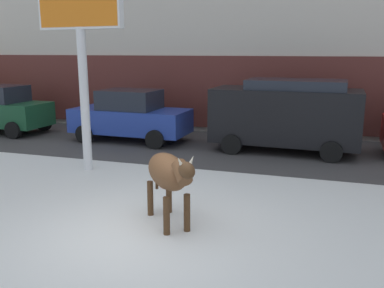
{
  "coord_description": "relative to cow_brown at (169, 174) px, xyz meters",
  "views": [
    {
      "loc": [
        2.98,
        -6.43,
        3.22
      ],
      "look_at": [
        0.15,
        2.57,
        1.1
      ],
      "focal_mm": 39.22,
      "sensor_mm": 36.0,
      "label": 1
    }
  ],
  "objects": [
    {
      "name": "ground_plane",
      "position": [
        -0.34,
        -0.52,
        -0.99
      ],
      "size": [
        120.0,
        120.0,
        0.0
      ],
      "primitive_type": "plane",
      "color": "white"
    },
    {
      "name": "road_strip",
      "position": [
        -0.34,
        6.54,
        -0.99
      ],
      "size": [
        60.0,
        5.6,
        0.01
      ],
      "primitive_type": "cube",
      "color": "#423F3F",
      "rests_on": "ground"
    },
    {
      "name": "cow_brown",
      "position": [
        0.0,
        0.0,
        0.0
      ],
      "size": [
        1.54,
        1.72,
        1.54
      ],
      "color": "brown",
      "rests_on": "ground"
    },
    {
      "name": "billboard",
      "position": [
        -3.45,
        2.83,
        3.32
      ],
      "size": [
        2.53,
        0.48,
        5.56
      ],
      "color": "silver",
      "rests_on": "ground"
    },
    {
      "name": "car_darkgreen_hatchback",
      "position": [
        -9.38,
        6.49,
        -0.07
      ],
      "size": [
        3.56,
        2.03,
        1.86
      ],
      "color": "#194C2D",
      "rests_on": "ground"
    },
    {
      "name": "car_blue_sedan",
      "position": [
        -3.94,
        6.59,
        -0.09
      ],
      "size": [
        4.27,
        2.11,
        1.84
      ],
      "color": "#233D9E",
      "rests_on": "ground"
    },
    {
      "name": "car_black_van",
      "position": [
        1.53,
        6.59,
        0.25
      ],
      "size": [
        4.67,
        2.26,
        2.32
      ],
      "color": "black",
      "rests_on": "ground"
    },
    {
      "name": "pedestrian_near_billboard",
      "position": [
        -6.29,
        9.73,
        -0.11
      ],
      "size": [
        0.36,
        0.24,
        1.73
      ],
      "color": "#282833",
      "rests_on": "ground"
    },
    {
      "name": "pedestrian_by_cars",
      "position": [
        -9.55,
        9.73,
        -0.11
      ],
      "size": [
        0.36,
        0.24,
        1.73
      ],
      "color": "#282833",
      "rests_on": "ground"
    },
    {
      "name": "pedestrian_far_left",
      "position": [
        0.39,
        9.73,
        -0.11
      ],
      "size": [
        0.36,
        0.24,
        1.73
      ],
      "color": "#282833",
      "rests_on": "ground"
    }
  ]
}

